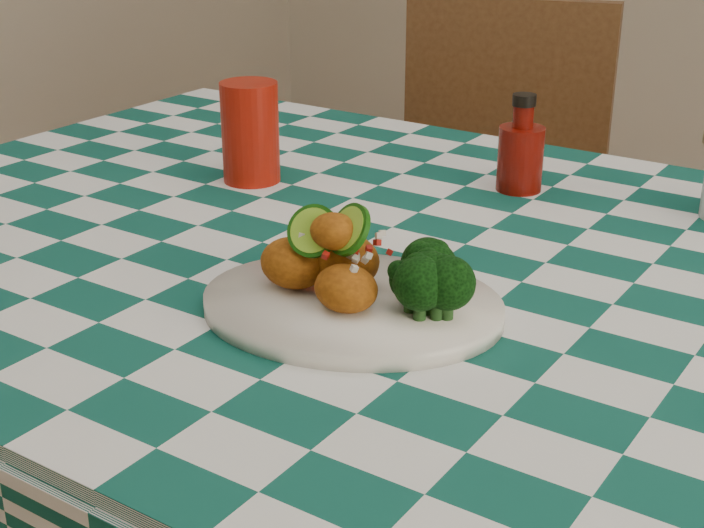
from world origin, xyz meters
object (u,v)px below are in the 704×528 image
Objects in this scene: wooden_chair_left at (478,250)px; ketchup_bottle at (521,143)px; red_tumbler at (250,132)px; plate at (352,306)px; fried_chicken_pile at (339,255)px.

ketchup_bottle is at bearing -72.34° from wooden_chair_left.
wooden_chair_left is (-0.28, 0.47, -0.38)m from ketchup_bottle.
ketchup_bottle is (0.33, 0.17, -0.00)m from red_tumbler.
plate is 0.46m from red_tumbler.
red_tumbler reaches higher than ketchup_bottle.
red_tumbler reaches higher than fried_chicken_pile.
red_tumbler is (-0.34, 0.28, 0.01)m from fried_chicken_pile.
fried_chicken_pile is 0.45m from red_tumbler.
plate is 0.46m from ketchup_bottle.
plate is at bearing -84.86° from wooden_chair_left.
ketchup_bottle is at bearing 91.52° from fried_chicken_pile.
red_tumbler is at bearing 141.78° from plate.
red_tumbler is 1.05× the size of ketchup_bottle.
red_tumbler is 0.15× the size of wooden_chair_left.
red_tumbler is 0.75m from wooden_chair_left.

